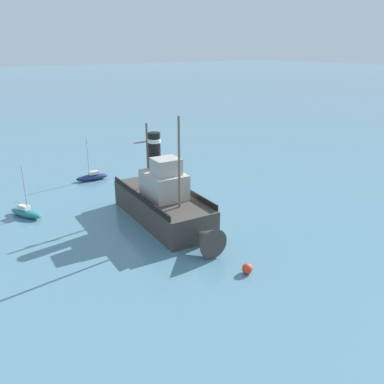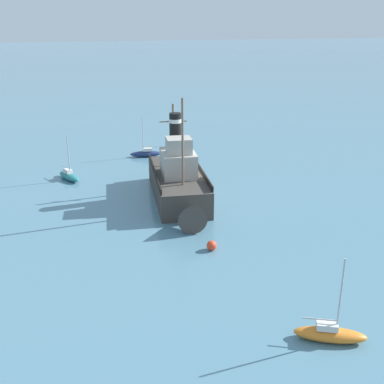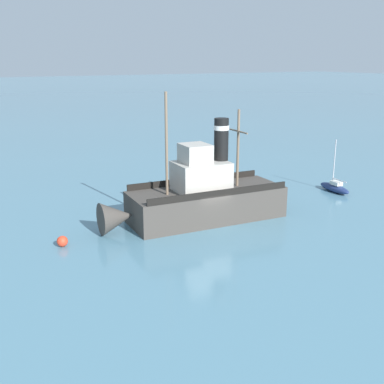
% 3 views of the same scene
% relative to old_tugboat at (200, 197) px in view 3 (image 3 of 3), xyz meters
% --- Properties ---
extents(ground_plane, '(600.00, 600.00, 0.00)m').
position_rel_old_tugboat_xyz_m(ground_plane, '(-1.56, -0.13, -1.83)').
color(ground_plane, teal).
extents(old_tugboat, '(5.26, 14.61, 9.90)m').
position_rel_old_tugboat_xyz_m(old_tugboat, '(0.00, 0.00, 0.00)').
color(old_tugboat, '#423D38').
rests_on(old_tugboat, ground).
extents(sailboat_navy, '(3.89, 1.47, 4.90)m').
position_rel_old_tugboat_xyz_m(sailboat_navy, '(0.75, -15.19, -1.40)').
color(sailboat_navy, navy).
rests_on(sailboat_navy, ground).
extents(sailboat_teal, '(2.66, 3.90, 4.90)m').
position_rel_old_tugboat_xyz_m(sailboat_teal, '(9.94, -8.44, -1.40)').
color(sailboat_teal, '#23757A').
rests_on(sailboat_teal, ground).
extents(mooring_buoy, '(0.74, 0.74, 0.74)m').
position_rel_old_tugboat_xyz_m(mooring_buoy, '(-0.12, 10.71, -1.46)').
color(mooring_buoy, red).
rests_on(mooring_buoy, ground).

